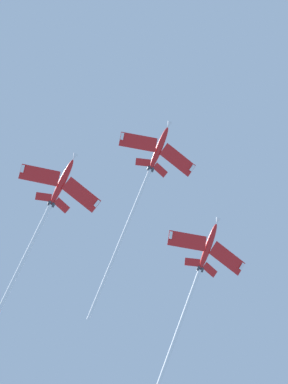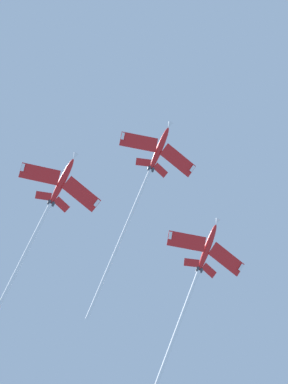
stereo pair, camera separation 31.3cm
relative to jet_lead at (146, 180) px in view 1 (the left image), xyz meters
name	(u,v)px [view 1 (the left image)]	position (x,y,z in m)	size (l,w,h in m)	color
jet_lead	(146,180)	(0.00, 0.00, 0.00)	(36.22, 33.18, 25.07)	red
jet_left_wing	(190,296)	(27.23, -2.76, -10.26)	(41.30, 37.48, 28.78)	red
jet_right_wing	(42,223)	(1.22, 24.87, -9.34)	(36.53, 34.43, 25.12)	red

